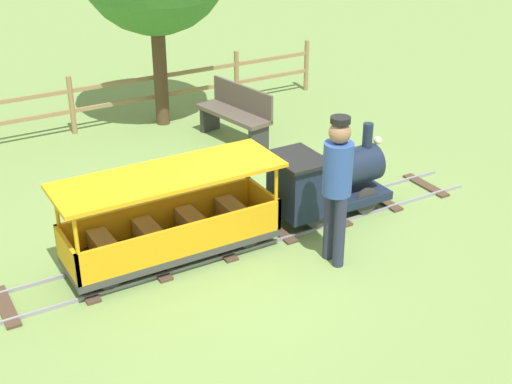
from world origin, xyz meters
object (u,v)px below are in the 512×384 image
(passenger_car, at_px, (172,225))
(park_bench, at_px, (236,114))
(locomotive, at_px, (325,179))
(conductor_person, at_px, (337,180))

(passenger_car, relative_size, park_bench, 1.74)
(locomotive, relative_size, passenger_car, 0.61)
(park_bench, bearing_deg, locomotive, -5.71)
(passenger_car, bearing_deg, locomotive, 90.00)
(conductor_person, height_order, park_bench, conductor_person)
(passenger_car, xyz_separation_m, park_bench, (-2.63, 2.20, -0.01))
(passenger_car, height_order, park_bench, passenger_car)
(locomotive, height_order, passenger_car, locomotive)
(conductor_person, relative_size, park_bench, 1.20)
(locomotive, bearing_deg, passenger_car, -90.00)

